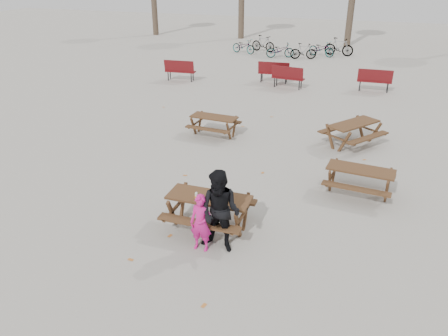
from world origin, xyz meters
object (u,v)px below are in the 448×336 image
(food_tray, at_px, (216,200))
(picnic_table_east, at_px, (359,181))
(child, at_px, (201,223))
(main_picnic_table, at_px, (209,204))
(picnic_table_far, at_px, (353,134))
(picnic_table_north, at_px, (214,126))
(soda_bottle, at_px, (196,196))
(adult, at_px, (220,212))

(food_tray, distance_m, picnic_table_east, 3.98)
(food_tray, distance_m, child, 0.71)
(main_picnic_table, height_order, picnic_table_far, main_picnic_table)
(picnic_table_north, bearing_deg, soda_bottle, -69.03)
(child, bearing_deg, food_tray, 82.46)
(main_picnic_table, relative_size, picnic_table_far, 1.03)
(child, xyz_separation_m, picnic_table_east, (2.89, 3.47, -0.27))
(picnic_table_east, bearing_deg, adult, -121.36)
(soda_bottle, distance_m, picnic_table_far, 6.81)
(picnic_table_north, bearing_deg, food_tray, -64.87)
(soda_bottle, relative_size, adult, 0.10)
(adult, xyz_separation_m, picnic_table_north, (-2.35, 6.05, -0.54))
(main_picnic_table, distance_m, picnic_table_east, 4.03)
(adult, height_order, picnic_table_far, adult)
(main_picnic_table, distance_m, soda_bottle, 0.39)
(food_tray, relative_size, picnic_table_far, 0.10)
(child, relative_size, picnic_table_north, 0.80)
(main_picnic_table, xyz_separation_m, food_tray, (0.22, -0.13, 0.21))
(soda_bottle, xyz_separation_m, adult, (0.70, -0.48, 0.03))
(soda_bottle, xyz_separation_m, child, (0.34, -0.61, -0.23))
(soda_bottle, bearing_deg, food_tray, 10.00)
(adult, xyz_separation_m, picnic_table_east, (2.53, 3.34, -0.52))
(child, distance_m, picnic_table_far, 7.23)
(soda_bottle, relative_size, child, 0.14)
(adult, height_order, picnic_table_east, adult)
(picnic_table_east, bearing_deg, child, -124.03)
(main_picnic_table, bearing_deg, picnic_table_north, 109.01)
(food_tray, distance_m, picnic_table_north, 5.89)
(food_tray, bearing_deg, child, -96.90)
(main_picnic_table, xyz_separation_m, picnic_table_far, (2.64, 5.96, -0.21))
(soda_bottle, height_order, child, child)
(picnic_table_far, bearing_deg, child, -164.40)
(soda_bottle, xyz_separation_m, picnic_table_far, (2.84, 6.17, -0.47))
(adult, bearing_deg, child, -154.80)
(soda_bottle, height_order, picnic_table_far, soda_bottle)
(food_tray, bearing_deg, picnic_table_far, 68.33)
(picnic_table_far, bearing_deg, adult, -161.97)
(food_tray, height_order, picnic_table_far, food_tray)
(soda_bottle, height_order, picnic_table_east, soda_bottle)
(picnic_table_east, bearing_deg, picnic_table_far, 102.52)
(child, distance_m, adult, 0.46)
(main_picnic_table, height_order, adult, adult)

